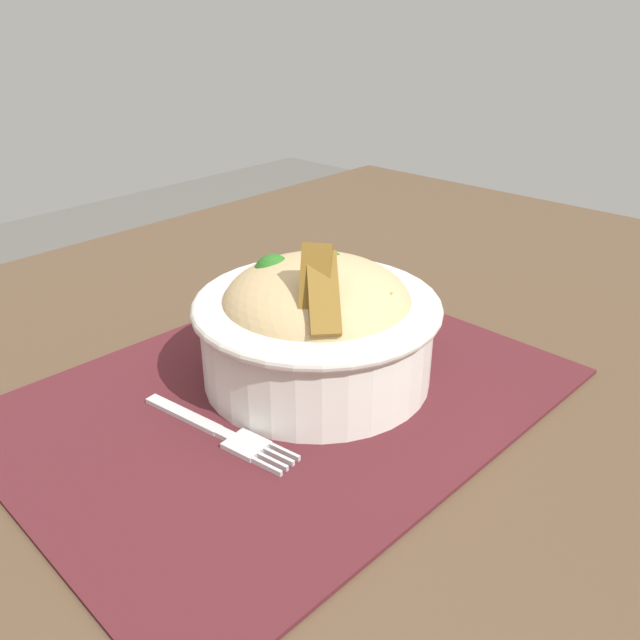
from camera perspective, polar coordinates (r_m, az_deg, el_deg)
The scene contains 4 objects.
table at distance 0.53m, azimuth -2.74°, elevation -13.52°, with size 1.26×0.86×0.74m.
placemat at distance 0.49m, azimuth -3.03°, elevation -6.64°, with size 0.39×0.30×0.00m, color #47191E.
bowl at distance 0.48m, azimuth -0.02°, elevation -0.30°, with size 0.18×0.18×0.12m.
fork at distance 0.45m, azimuth -8.54°, elevation -9.77°, with size 0.03×0.13×0.00m.
Camera 1 is at (0.28, 0.29, 1.01)m, focal length 36.56 mm.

